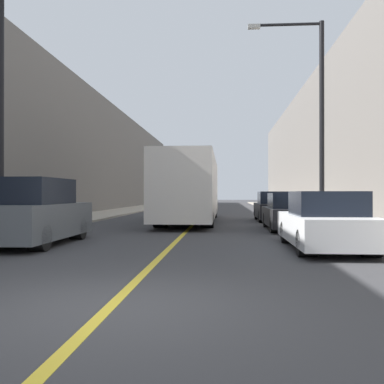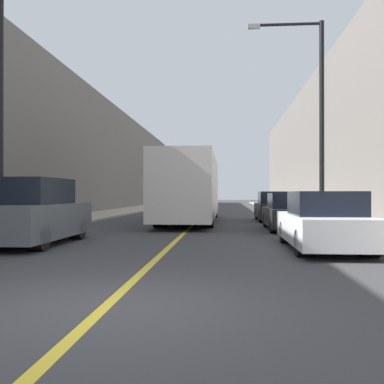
{
  "view_description": "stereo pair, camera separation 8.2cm",
  "coord_description": "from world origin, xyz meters",
  "px_view_note": "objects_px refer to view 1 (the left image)",
  "views": [
    {
      "loc": [
        1.46,
        -5.59,
        1.44
      ],
      "look_at": [
        -0.02,
        14.75,
        1.52
      ],
      "focal_mm": 42.0,
      "sensor_mm": 36.0,
      "label": 1
    },
    {
      "loc": [
        1.54,
        -5.59,
        1.44
      ],
      "look_at": [
        -0.02,
        14.75,
        1.52
      ],
      "focal_mm": 42.0,
      "sensor_mm": 36.0,
      "label": 2
    }
  ],
  "objects_px": {
    "street_lamp_left": "(10,87)",
    "car_right_far": "(274,208)",
    "parked_suv_left": "(35,214)",
    "street_lamp_right": "(315,109)",
    "bus": "(191,188)",
    "car_right_near": "(325,223)",
    "car_right_mid": "(290,213)"
  },
  "relations": [
    {
      "from": "bus",
      "to": "parked_suv_left",
      "type": "distance_m",
      "value": 11.2
    },
    {
      "from": "bus",
      "to": "street_lamp_right",
      "type": "bearing_deg",
      "value": -38.08
    },
    {
      "from": "car_right_far",
      "to": "parked_suv_left",
      "type": "bearing_deg",
      "value": -124.42
    },
    {
      "from": "car_right_near",
      "to": "car_right_mid",
      "type": "bearing_deg",
      "value": 89.83
    },
    {
      "from": "car_right_far",
      "to": "street_lamp_right",
      "type": "distance_m",
      "value": 6.86
    },
    {
      "from": "street_lamp_left",
      "to": "street_lamp_right",
      "type": "height_order",
      "value": "street_lamp_right"
    },
    {
      "from": "car_right_near",
      "to": "street_lamp_right",
      "type": "relative_size",
      "value": 0.56
    },
    {
      "from": "car_right_near",
      "to": "street_lamp_right",
      "type": "bearing_deg",
      "value": 80.8
    },
    {
      "from": "parked_suv_left",
      "to": "street_lamp_left",
      "type": "distance_m",
      "value": 4.18
    },
    {
      "from": "car_right_near",
      "to": "car_right_far",
      "type": "bearing_deg",
      "value": 90.01
    },
    {
      "from": "car_right_near",
      "to": "street_lamp_left",
      "type": "relative_size",
      "value": 0.58
    },
    {
      "from": "car_right_mid",
      "to": "car_right_far",
      "type": "relative_size",
      "value": 0.98
    },
    {
      "from": "bus",
      "to": "parked_suv_left",
      "type": "xyz_separation_m",
      "value": [
        -3.64,
        -10.56,
        -0.86
      ]
    },
    {
      "from": "parked_suv_left",
      "to": "car_right_near",
      "type": "relative_size",
      "value": 1.0
    },
    {
      "from": "car_right_near",
      "to": "car_right_mid",
      "type": "relative_size",
      "value": 1.02
    },
    {
      "from": "car_right_near",
      "to": "car_right_far",
      "type": "xyz_separation_m",
      "value": [
        -0.0,
        12.13,
        0.02
      ]
    },
    {
      "from": "street_lamp_left",
      "to": "car_right_far",
      "type": "bearing_deg",
      "value": 49.06
    },
    {
      "from": "bus",
      "to": "street_lamp_left",
      "type": "xyz_separation_m",
      "value": [
        -4.87,
        -9.55,
        3.0
      ]
    },
    {
      "from": "car_right_mid",
      "to": "car_right_far",
      "type": "height_order",
      "value": "car_right_far"
    },
    {
      "from": "bus",
      "to": "car_right_near",
      "type": "bearing_deg",
      "value": -68.7
    },
    {
      "from": "car_right_mid",
      "to": "street_lamp_left",
      "type": "xyz_separation_m",
      "value": [
        -9.21,
        -4.68,
        4.07
      ]
    },
    {
      "from": "car_right_mid",
      "to": "street_lamp_right",
      "type": "bearing_deg",
      "value": 29.71
    },
    {
      "from": "street_lamp_left",
      "to": "car_right_near",
      "type": "bearing_deg",
      "value": -9.46
    },
    {
      "from": "car_right_mid",
      "to": "street_lamp_left",
      "type": "distance_m",
      "value": 11.1
    },
    {
      "from": "parked_suv_left",
      "to": "car_right_near",
      "type": "bearing_deg",
      "value": -3.74
    },
    {
      "from": "car_right_near",
      "to": "car_right_mid",
      "type": "height_order",
      "value": "car_right_near"
    },
    {
      "from": "parked_suv_left",
      "to": "car_right_far",
      "type": "height_order",
      "value": "parked_suv_left"
    },
    {
      "from": "bus",
      "to": "street_lamp_left",
      "type": "bearing_deg",
      "value": -117.03
    },
    {
      "from": "car_right_near",
      "to": "car_right_mid",
      "type": "xyz_separation_m",
      "value": [
        0.02,
        6.21,
        -0.01
      ]
    },
    {
      "from": "parked_suv_left",
      "to": "street_lamp_right",
      "type": "bearing_deg",
      "value": 34.85
    },
    {
      "from": "parked_suv_left",
      "to": "street_lamp_left",
      "type": "relative_size",
      "value": 0.59
    },
    {
      "from": "bus",
      "to": "street_lamp_right",
      "type": "distance_m",
      "value": 7.59
    }
  ]
}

